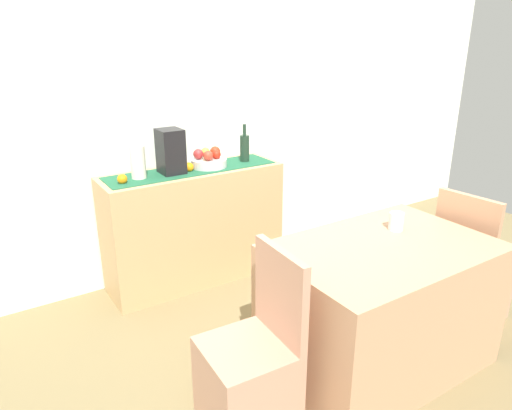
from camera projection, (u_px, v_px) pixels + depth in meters
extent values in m
cube|color=olive|center=(293.00, 326.00, 3.09)|extent=(6.40, 6.40, 0.02)
cube|color=silver|center=(204.00, 98.00, 3.56)|extent=(6.40, 0.06, 2.70)
cube|color=tan|center=(195.00, 226.00, 3.54)|extent=(1.34, 0.42, 0.88)
cube|color=#1D5638|center=(192.00, 170.00, 3.39)|extent=(1.26, 0.32, 0.01)
cylinder|color=silver|center=(209.00, 163.00, 3.45)|extent=(0.26, 0.26, 0.06)
sphere|color=red|center=(217.00, 154.00, 3.43)|extent=(0.06, 0.06, 0.06)
sphere|color=gold|center=(205.00, 152.00, 3.50)|extent=(0.07, 0.07, 0.07)
sphere|color=#B83826|center=(208.00, 156.00, 3.38)|extent=(0.07, 0.07, 0.07)
sphere|color=#AB2D2C|center=(198.00, 154.00, 3.42)|extent=(0.08, 0.08, 0.08)
sphere|color=red|center=(215.00, 151.00, 3.49)|extent=(0.08, 0.08, 0.08)
cylinder|color=#1C3224|center=(245.00, 149.00, 3.58)|extent=(0.07, 0.07, 0.21)
cylinder|color=#1C3224|center=(244.00, 130.00, 3.53)|extent=(0.03, 0.03, 0.09)
cube|color=black|center=(171.00, 152.00, 3.26)|extent=(0.16, 0.18, 0.32)
cylinder|color=silver|center=(138.00, 163.00, 3.15)|extent=(0.10, 0.10, 0.23)
sphere|color=orange|center=(189.00, 167.00, 3.34)|extent=(0.07, 0.07, 0.07)
sphere|color=orange|center=(122.00, 179.00, 3.07)|extent=(0.07, 0.07, 0.07)
cube|color=tan|center=(379.00, 305.00, 2.63)|extent=(1.20, 0.80, 0.74)
cylinder|color=silver|center=(396.00, 221.00, 2.69)|extent=(0.08, 0.08, 0.10)
cube|color=tan|center=(247.00, 386.00, 2.23)|extent=(0.42, 0.42, 0.45)
cube|color=tan|center=(280.00, 294.00, 2.16)|extent=(0.06, 0.40, 0.45)
cube|color=tan|center=(469.00, 285.00, 3.13)|extent=(0.43, 0.43, 0.45)
cube|color=tan|center=(466.00, 230.00, 2.87)|extent=(0.08, 0.40, 0.45)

